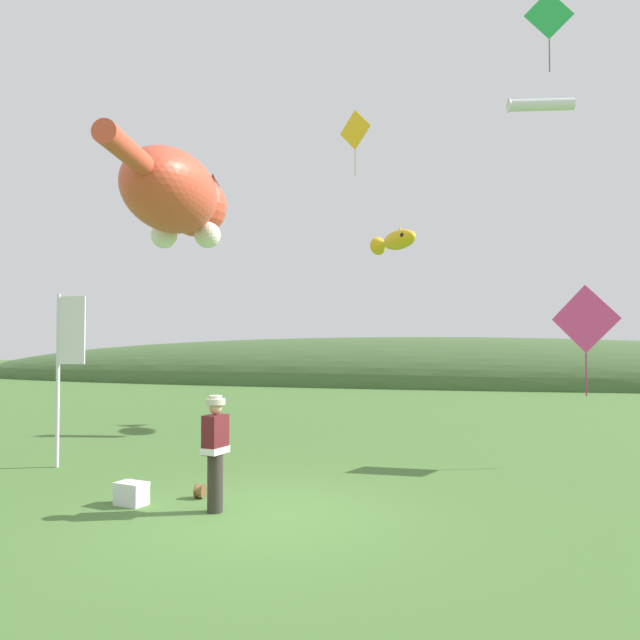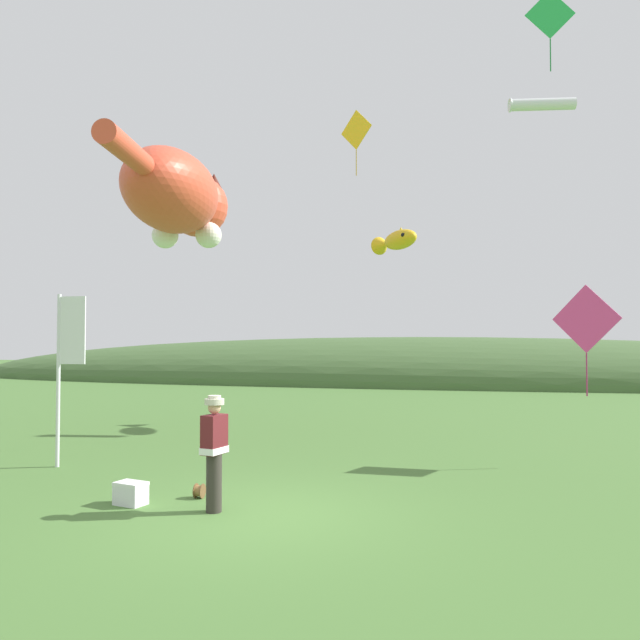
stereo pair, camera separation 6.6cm
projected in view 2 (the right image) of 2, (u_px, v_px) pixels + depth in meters
name	position (u px, v px, depth m)	size (l,w,h in m)	color
ground_plane	(257.00, 515.00, 9.33)	(120.00, 120.00, 0.00)	#477033
distant_hill_ridge	(452.00, 383.00, 37.82)	(63.43, 12.30, 5.59)	#426033
festival_attendant	(214.00, 449.00, 9.54)	(0.35, 0.47, 1.77)	#332D28
kite_spool	(199.00, 491.00, 10.34)	(0.13, 0.24, 0.24)	olive
picnic_cooler	(131.00, 493.00, 9.93)	(0.55, 0.43, 0.36)	white
festival_banner_pole	(66.00, 354.00, 12.91)	(0.66, 0.08, 3.58)	silver
kite_giant_cat	(178.00, 197.00, 17.72)	(3.20, 8.41, 2.58)	#E04C33
kite_fish_windsock	(396.00, 241.00, 19.34)	(1.79, 2.15, 0.68)	gold
kite_tube_streamer	(541.00, 104.00, 19.04)	(2.02, 0.71, 0.44)	white
kite_diamond_gold	(356.00, 130.00, 21.46)	(1.20, 0.72, 2.29)	yellow
kite_diamond_green	(550.00, 15.00, 16.95)	(1.34, 0.21, 2.25)	green
kite_diamond_pink	(586.00, 319.00, 13.06)	(1.25, 0.74, 2.34)	#E53F8C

